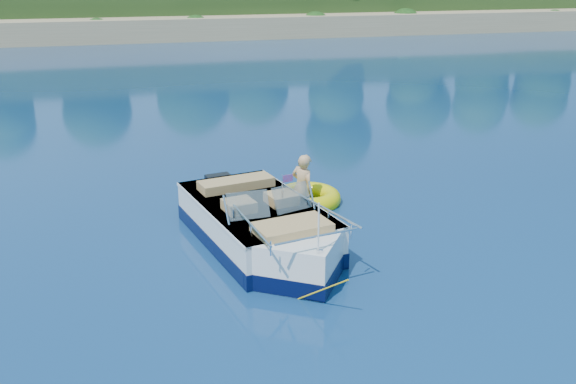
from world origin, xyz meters
name	(u,v)px	position (x,y,z in m)	size (l,w,h in m)	color
ground	(430,237)	(0.00, 0.00, 0.00)	(160.00, 160.00, 0.00)	#091E43
shoreline	(159,3)	(0.00, 63.77, 0.98)	(170.00, 59.00, 6.00)	#9A8159
motorboat	(264,231)	(-3.16, 0.33, 0.34)	(2.54, 5.25, 1.77)	white
tow_tube	(307,198)	(-1.70, 2.43, 0.10)	(1.91, 1.91, 0.39)	yellow
boy	(301,202)	(-1.83, 2.50, 0.00)	(0.57, 0.38, 1.57)	tan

